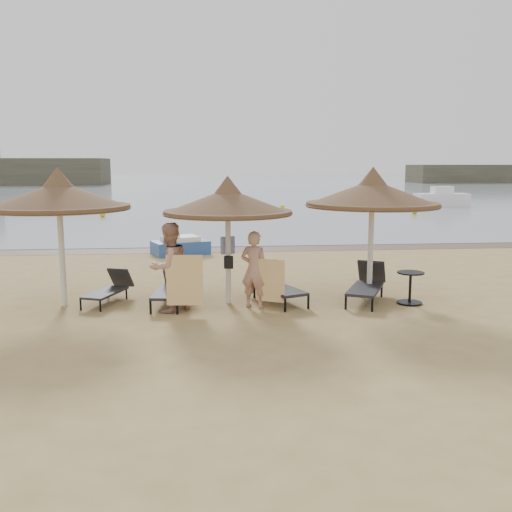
{
  "coord_description": "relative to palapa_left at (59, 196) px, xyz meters",
  "views": [
    {
      "loc": [
        -0.89,
        -12.8,
        3.39
      ],
      "look_at": [
        0.53,
        1.2,
        1.07
      ],
      "focal_mm": 40.0,
      "sensor_mm": 36.0,
      "label": 1
    }
  ],
  "objects": [
    {
      "name": "wet_sand_strip",
      "position": [
        4.11,
        8.54,
        -2.61
      ],
      "size": [
        200.0,
        1.6,
        0.01
      ],
      "primitive_type": "cube",
      "color": "brown",
      "rests_on": "ground"
    },
    {
      "name": "pedal_boat",
      "position": [
        2.51,
        7.51,
        -2.27
      ],
      "size": [
        2.28,
        1.8,
        0.93
      ],
      "rotation": [
        0.0,
        0.0,
        0.36
      ],
      "color": "#29519B",
      "rests_on": "ground"
    },
    {
      "name": "towel_right",
      "position": [
        4.85,
        -0.87,
        -1.92
      ],
      "size": [
        0.63,
        0.36,
        1.0
      ],
      "rotation": [
        0.0,
        0.0,
        -0.5
      ],
      "color": "orange",
      "rests_on": "ground"
    },
    {
      "name": "palapa_left",
      "position": [
        0.0,
        0.0,
        0.0
      ],
      "size": [
        3.31,
        3.31,
        3.28
      ],
      "rotation": [
        0.0,
        0.0,
        -0.1
      ],
      "color": "silver",
      "rests_on": "ground"
    },
    {
      "name": "side_table",
      "position": [
        8.29,
        -0.64,
        -2.24
      ],
      "size": [
        0.65,
        0.65,
        0.78
      ],
      "rotation": [
        0.0,
        0.0,
        -0.2
      ],
      "color": "black",
      "rests_on": "ground"
    },
    {
      "name": "palapa_right",
      "position": [
        7.49,
        0.05,
        0.01
      ],
      "size": [
        3.32,
        3.32,
        3.29
      ],
      "rotation": [
        0.0,
        0.0,
        0.03
      ],
      "color": "silver",
      "rests_on": "ground"
    },
    {
      "name": "lounger_near_right",
      "position": [
        5.05,
        0.03,
        -2.19
      ],
      "size": [
        1.38,
        2.18,
        0.93
      ],
      "rotation": [
        0.0,
        0.0,
        0.37
      ],
      "color": "black",
      "rests_on": "ground"
    },
    {
      "name": "lounger_near_left",
      "position": [
        2.56,
        0.05,
        -2.21
      ],
      "size": [
        0.93,
        2.09,
        0.9
      ],
      "rotation": [
        0.0,
        0.0,
        -0.13
      ],
      "color": "black",
      "rests_on": "ground"
    },
    {
      "name": "bag_patterned",
      "position": [
        3.92,
        0.05,
        -1.22
      ],
      "size": [
        0.35,
        0.23,
        0.42
      ],
      "rotation": [
        0.0,
        0.0,
        0.38
      ],
      "color": "white",
      "rests_on": "ground"
    },
    {
      "name": "person_right",
      "position": [
        4.5,
        -0.62,
        -1.55
      ],
      "size": [
        1.15,
        1.01,
        2.11
      ],
      "primitive_type": "imported",
      "rotation": [
        0.0,
        0.0,
        2.66
      ],
      "color": "tan",
      "rests_on": "ground"
    },
    {
      "name": "ground",
      "position": [
        4.11,
        -0.86,
        -2.61
      ],
      "size": [
        160.0,
        160.0,
        0.0
      ],
      "primitive_type": "plane",
      "color": "tan",
      "rests_on": "ground"
    },
    {
      "name": "lounger_far_left",
      "position": [
        1.03,
        0.27,
        -2.27
      ],
      "size": [
        1.11,
        1.77,
        0.76
      ],
      "rotation": [
        0.0,
        0.0,
        -0.36
      ],
      "color": "black",
      "rests_on": "ground"
    },
    {
      "name": "buoy_mid",
      "position": [
        9.3,
        27.35,
        -2.44
      ],
      "size": [
        0.34,
        0.34,
        0.34
      ],
      "primitive_type": "sphere",
      "color": "yellow",
      "rests_on": "ground"
    },
    {
      "name": "lounger_far_right",
      "position": [
        7.36,
        -0.17,
        -2.2
      ],
      "size": [
        1.49,
        2.12,
        0.91
      ],
      "rotation": [
        0.0,
        0.0,
        -0.45
      ],
      "color": "black",
      "rests_on": "ground"
    },
    {
      "name": "palapa_center",
      "position": [
        3.92,
        -0.13,
        -0.16
      ],
      "size": [
        3.11,
        3.11,
        3.08
      ],
      "rotation": [
        0.0,
        0.0,
        0.17
      ],
      "color": "silver",
      "rests_on": "ground"
    },
    {
      "name": "sea",
      "position": [
        4.11,
        79.14,
        -2.6
      ],
      "size": [
        200.0,
        140.0,
        0.03
      ],
      "primitive_type": "cube",
      "color": "gray",
      "rests_on": "ground"
    },
    {
      "name": "far_shore",
      "position": [
        -20.99,
        76.96,
        0.3
      ],
      "size": [
        150.0,
        54.8,
        12.0
      ],
      "color": "brown",
      "rests_on": "ground"
    },
    {
      "name": "buoy_left",
      "position": [
        -2.74,
        22.69,
        -2.43
      ],
      "size": [
        0.35,
        0.35,
        0.35
      ],
      "primitive_type": "sphere",
      "color": "yellow",
      "rests_on": "ground"
    },
    {
      "name": "bag_dark",
      "position": [
        3.92,
        -0.29,
        -1.57
      ],
      "size": [
        0.23,
        0.11,
        0.31
      ],
      "rotation": [
        0.0,
        0.0,
        -0.16
      ],
      "color": "black",
      "rests_on": "ground"
    },
    {
      "name": "person_left",
      "position": [
        2.54,
        -0.78,
        -1.42
      ],
      "size": [
        1.3,
        1.24,
        2.38
      ],
      "primitive_type": "imported",
      "rotation": [
        0.0,
        0.0,
        3.83
      ],
      "color": "tan",
      "rests_on": "ground"
    },
    {
      "name": "buoy_right",
      "position": [
        17.52,
        22.87,
        -2.41
      ],
      "size": [
        0.41,
        0.41,
        0.41
      ],
      "primitive_type": "sphere",
      "color": "yellow",
      "rests_on": "ground"
    },
    {
      "name": "towel_left",
      "position": [
        2.89,
        -1.13,
        -1.82
      ],
      "size": [
        0.82,
        0.08,
        1.15
      ],
      "rotation": [
        0.0,
        0.0,
        -0.08
      ],
      "color": "orange",
      "rests_on": "ground"
    }
  ]
}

